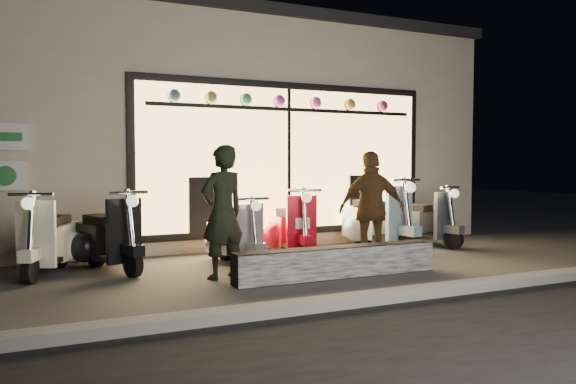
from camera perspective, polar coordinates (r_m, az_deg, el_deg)
name	(u,v)px	position (r m, az deg, el deg)	size (l,w,h in m)	color
ground	(295,270)	(7.80, 0.67, -7.96)	(40.00, 40.00, 0.00)	#383533
kerb	(376,298)	(6.08, 8.91, -10.57)	(40.00, 0.25, 0.12)	slate
shop_building	(196,134)	(12.36, -9.31, 5.83)	(10.20, 6.23, 4.20)	beige
graffiti_barrier	(337,262)	(7.34, 5.03, -7.09)	(2.82, 0.28, 0.40)	black
scooter_silver	(233,237)	(8.39, -5.66, -4.54)	(0.55, 1.35, 0.96)	black
scooter_red	(290,229)	(9.03, 0.23, -3.77)	(0.58, 1.47, 1.05)	black
scooter_black	(104,239)	(8.22, -18.18, -4.52)	(0.82, 1.49, 1.07)	black
scooter_cream	(53,240)	(8.29, -22.80, -4.55)	(0.84, 1.48, 1.07)	black
scooter_blue	(374,221)	(9.86, 8.70, -2.93)	(0.68, 1.65, 1.17)	black
scooter_grey	(417,222)	(10.46, 13.02, -2.95)	(0.72, 1.45, 1.03)	black
man	(223,212)	(7.20, -6.67, -2.04)	(0.62, 0.41, 1.71)	black
woman	(372,209)	(8.05, 8.52, -1.73)	(0.97, 0.40, 1.65)	brown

